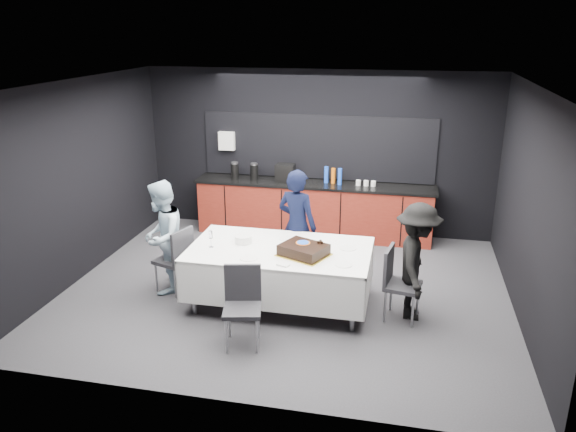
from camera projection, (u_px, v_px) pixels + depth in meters
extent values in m
plane|color=#3E3D42|center=(286.00, 290.00, 7.80)|extent=(6.00, 6.00, 0.00)
cube|color=white|center=(286.00, 84.00, 6.89)|extent=(6.00, 5.00, 0.04)
cube|color=black|center=(317.00, 153.00, 9.65)|extent=(6.00, 0.04, 2.80)
cube|color=black|center=(227.00, 271.00, 5.03)|extent=(6.00, 0.04, 2.80)
cube|color=black|center=(80.00, 180.00, 7.94)|extent=(0.04, 5.00, 2.80)
cube|color=black|center=(530.00, 208.00, 6.75)|extent=(0.04, 5.00, 2.80)
cube|color=maroon|center=(314.00, 210.00, 9.69)|extent=(4.00, 0.60, 0.90)
cube|color=black|center=(314.00, 184.00, 9.53)|extent=(4.10, 0.64, 0.04)
cube|color=black|center=(317.00, 147.00, 9.60)|extent=(4.00, 0.03, 1.10)
cube|color=white|center=(227.00, 141.00, 9.86)|extent=(0.28, 0.12, 0.32)
cylinder|color=black|center=(235.00, 171.00, 9.76)|extent=(0.14, 0.14, 0.26)
cylinder|color=black|center=(254.00, 172.00, 9.69)|extent=(0.14, 0.14, 0.26)
cube|color=black|center=(285.00, 173.00, 9.58)|extent=(0.32, 0.24, 0.30)
cylinder|color=blue|center=(326.00, 175.00, 9.49)|extent=(0.07, 0.07, 0.28)
cylinder|color=orange|center=(333.00, 176.00, 9.47)|extent=(0.07, 0.07, 0.26)
cylinder|color=blue|center=(340.00, 177.00, 9.37)|extent=(0.07, 0.07, 0.28)
cylinder|color=white|center=(358.00, 183.00, 9.36)|extent=(0.08, 0.08, 0.09)
cylinder|color=white|center=(366.00, 183.00, 9.34)|extent=(0.08, 0.08, 0.09)
cylinder|color=white|center=(373.00, 184.00, 9.31)|extent=(0.08, 0.08, 0.09)
cylinder|color=#99999E|center=(235.00, 163.00, 9.71)|extent=(0.12, 0.12, 0.03)
cylinder|color=#99999E|center=(254.00, 164.00, 9.65)|extent=(0.12, 0.12, 0.03)
cylinder|color=#99999E|center=(194.00, 287.00, 7.04)|extent=(0.06, 0.06, 0.75)
cylinder|color=#99999E|center=(219.00, 256.00, 7.97)|extent=(0.06, 0.06, 0.75)
cylinder|color=#99999E|center=(353.00, 302.00, 6.65)|extent=(0.06, 0.06, 0.75)
cylinder|color=#99999E|center=(360.00, 268.00, 7.57)|extent=(0.06, 0.06, 0.75)
cube|color=white|center=(280.00, 250.00, 7.18)|extent=(2.32, 1.32, 0.04)
cube|color=white|center=(268.00, 291.00, 6.67)|extent=(2.32, 0.02, 0.55)
cube|color=white|center=(290.00, 250.00, 7.87)|extent=(2.32, 0.02, 0.55)
cube|color=white|center=(196.00, 261.00, 7.50)|extent=(0.02, 1.32, 0.55)
cube|color=white|center=(369.00, 277.00, 7.04)|extent=(0.02, 1.32, 0.55)
cube|color=gold|center=(304.00, 255.00, 6.96)|extent=(0.71, 0.65, 0.01)
cube|color=black|center=(304.00, 250.00, 6.94)|extent=(0.65, 0.60, 0.12)
cube|color=black|center=(304.00, 245.00, 6.91)|extent=(0.65, 0.60, 0.01)
cylinder|color=orange|center=(303.00, 243.00, 6.97)|extent=(0.18, 0.18, 0.00)
cylinder|color=blue|center=(303.00, 242.00, 6.97)|extent=(0.15, 0.15, 0.01)
sphere|color=black|center=(320.00, 241.00, 6.98)|extent=(0.04, 0.04, 0.04)
sphere|color=black|center=(321.00, 242.00, 6.94)|extent=(0.04, 0.04, 0.04)
sphere|color=black|center=(318.00, 242.00, 6.95)|extent=(0.04, 0.04, 0.04)
cylinder|color=white|center=(243.00, 239.00, 7.35)|extent=(0.23, 0.23, 0.10)
cylinder|color=white|center=(249.00, 258.00, 6.87)|extent=(0.22, 0.22, 0.01)
cylinder|color=white|center=(348.00, 248.00, 7.17)|extent=(0.22, 0.22, 0.01)
cylinder|color=white|center=(344.00, 265.00, 6.68)|extent=(0.21, 0.21, 0.01)
cylinder|color=white|center=(287.00, 238.00, 7.49)|extent=(0.21, 0.21, 0.01)
cube|color=white|center=(283.00, 265.00, 6.66)|extent=(0.17, 0.14, 0.02)
cylinder|color=white|center=(211.00, 247.00, 7.22)|extent=(0.06, 0.06, 0.00)
cylinder|color=white|center=(211.00, 242.00, 7.20)|extent=(0.01, 0.01, 0.12)
cylinder|color=white|center=(211.00, 234.00, 7.16)|extent=(0.05, 0.05, 0.10)
cube|color=#2A2A2F|center=(173.00, 260.00, 7.64)|extent=(0.53, 0.53, 0.05)
cube|color=#2A2A2F|center=(183.00, 246.00, 7.46)|extent=(0.17, 0.41, 0.45)
cylinder|color=#99999E|center=(173.00, 269.00, 7.93)|extent=(0.03, 0.03, 0.44)
cylinder|color=#99999E|center=(156.00, 278.00, 7.65)|extent=(0.03, 0.03, 0.44)
cylinder|color=#99999E|center=(192.00, 274.00, 7.77)|extent=(0.03, 0.03, 0.44)
cylinder|color=#99999E|center=(175.00, 283.00, 7.49)|extent=(0.03, 0.03, 0.44)
cube|color=#2A2A2F|center=(403.00, 286.00, 6.89)|extent=(0.49, 0.49, 0.05)
cube|color=#2A2A2F|center=(389.00, 265.00, 6.88)|extent=(0.11, 0.42, 0.45)
cylinder|color=#99999E|center=(413.00, 311.00, 6.76)|extent=(0.03, 0.03, 0.44)
cylinder|color=#99999E|center=(418.00, 299.00, 7.06)|extent=(0.03, 0.03, 0.44)
cylinder|color=#99999E|center=(385.00, 306.00, 6.88)|extent=(0.03, 0.03, 0.44)
cylinder|color=#99999E|center=(391.00, 294.00, 7.18)|extent=(0.03, 0.03, 0.44)
cube|color=#2A2A2F|center=(242.00, 310.00, 6.32)|extent=(0.50, 0.50, 0.05)
cube|color=#2A2A2F|center=(243.00, 282.00, 6.41)|extent=(0.42, 0.13, 0.45)
cylinder|color=#99999E|center=(226.00, 336.00, 6.23)|extent=(0.03, 0.03, 0.44)
cylinder|color=#99999E|center=(257.00, 336.00, 6.23)|extent=(0.03, 0.03, 0.44)
cylinder|color=#99999E|center=(229.00, 320.00, 6.55)|extent=(0.03, 0.03, 0.44)
cylinder|color=#99999E|center=(258.00, 320.00, 6.55)|extent=(0.03, 0.03, 0.44)
imported|color=black|center=(297.00, 226.00, 7.86)|extent=(0.69, 0.57, 1.63)
imported|color=silver|center=(162.00, 237.00, 7.56)|extent=(0.65, 0.80, 1.55)
imported|color=black|center=(417.00, 262.00, 6.87)|extent=(0.55, 0.96, 1.48)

